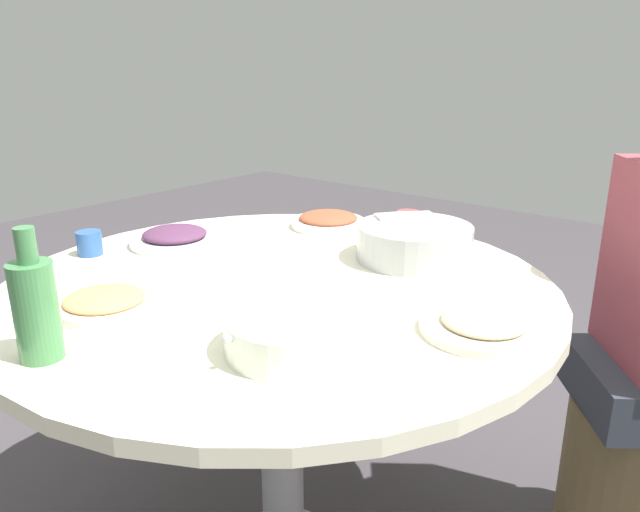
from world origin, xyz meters
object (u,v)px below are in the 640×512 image
(dish_stirfry, at_px, (328,221))
(dish_noodles, at_px, (483,325))
(round_dining_table, at_px, (279,317))
(green_bottle, at_px, (35,307))
(rice_bowl, at_px, (414,242))
(tea_cup_side, at_px, (89,243))
(stool_for_diner_left, at_px, (635,487))
(tea_cup_near, at_px, (409,221))
(soup_bowl, at_px, (294,334))
(tea_cup_far, at_px, (35,276))
(dish_eggplant, at_px, (175,237))
(dish_shrimp, at_px, (105,302))

(dish_stirfry, bearing_deg, dish_noodles, 150.36)
(round_dining_table, xyz_separation_m, green_bottle, (0.05, 0.52, 0.18))
(rice_bowl, relative_size, tea_cup_side, 4.52)
(rice_bowl, relative_size, green_bottle, 1.25)
(round_dining_table, bearing_deg, stool_for_diner_left, -142.30)
(tea_cup_near, bearing_deg, green_bottle, 87.01)
(stool_for_diner_left, bearing_deg, rice_bowl, 20.80)
(soup_bowl, distance_m, tea_cup_far, 0.64)
(dish_noodles, height_order, stool_for_diner_left, dish_noodles)
(round_dining_table, height_order, tea_cup_near, tea_cup_near)
(tea_cup_near, bearing_deg, dish_eggplant, 51.08)
(dish_shrimp, relative_size, tea_cup_far, 3.00)
(green_bottle, bearing_deg, dish_noodles, -132.90)
(dish_shrimp, distance_m, stool_for_diner_left, 1.35)
(round_dining_table, relative_size, green_bottle, 5.46)
(tea_cup_near, distance_m, stool_for_diner_left, 0.90)
(dish_shrimp, height_order, tea_cup_side, tea_cup_side)
(dish_noodles, height_order, tea_cup_far, tea_cup_far)
(dish_shrimp, bearing_deg, stool_for_diner_left, -134.12)
(soup_bowl, relative_size, tea_cup_far, 3.77)
(round_dining_table, distance_m, tea_cup_side, 0.55)
(rice_bowl, height_order, stool_for_diner_left, rice_bowl)
(rice_bowl, distance_m, soup_bowl, 0.57)
(dish_noodles, bearing_deg, soup_bowl, 51.55)
(rice_bowl, height_order, green_bottle, green_bottle)
(tea_cup_far, bearing_deg, soup_bowl, -167.05)
(dish_stirfry, height_order, tea_cup_far, tea_cup_far)
(tea_cup_near, xyz_separation_m, tea_cup_far, (0.37, 0.93, 0.00))
(tea_cup_far, bearing_deg, dish_stirfry, -101.63)
(green_bottle, height_order, tea_cup_side, green_bottle)
(green_bottle, bearing_deg, dish_eggplant, -56.94)
(tea_cup_far, relative_size, stool_for_diner_left, 0.15)
(dish_eggplant, relative_size, stool_for_diner_left, 0.54)
(tea_cup_far, relative_size, tea_cup_side, 1.09)
(rice_bowl, height_order, tea_cup_side, rice_bowl)
(dish_stirfry, xyz_separation_m, dish_shrimp, (-0.05, 0.77, -0.00))
(round_dining_table, distance_m, rice_bowl, 0.39)
(tea_cup_side, distance_m, stool_for_diner_left, 1.51)
(dish_eggplant, bearing_deg, dish_stirfry, -117.88)
(green_bottle, bearing_deg, soup_bowl, -136.60)
(round_dining_table, distance_m, tea_cup_far, 0.54)
(green_bottle, height_order, tea_cup_far, green_bottle)
(round_dining_table, distance_m, soup_bowl, 0.37)
(dish_eggplant, distance_m, dish_shrimp, 0.46)
(dish_eggplant, relative_size, tea_cup_near, 3.50)
(dish_eggplant, bearing_deg, tea_cup_side, 65.16)
(green_bottle, bearing_deg, round_dining_table, -95.76)
(rice_bowl, xyz_separation_m, dish_noodles, (-0.32, 0.29, -0.03))
(dish_shrimp, height_order, green_bottle, green_bottle)
(green_bottle, bearing_deg, rice_bowl, -103.50)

